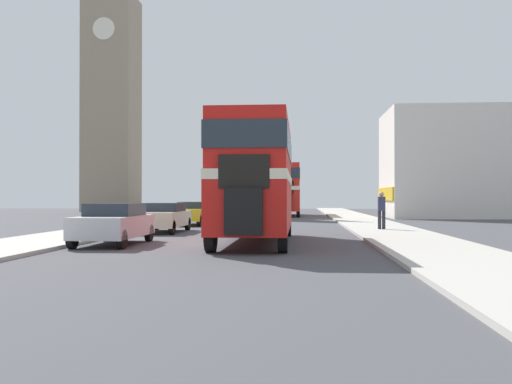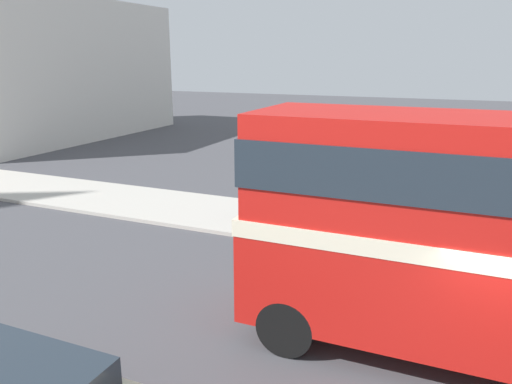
{
  "view_description": "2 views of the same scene",
  "coord_description": "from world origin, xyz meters",
  "views": [
    {
      "loc": [
        2.58,
        -20.49,
        1.66
      ],
      "look_at": [
        1.0,
        0.11,
        1.84
      ],
      "focal_mm": 40.0,
      "sensor_mm": 36.0,
      "label": 1
    },
    {
      "loc": [
        -7.58,
        1.02,
        5.21
      ],
      "look_at": [
        1.0,
        4.73,
        2.66
      ],
      "focal_mm": 35.0,
      "sensor_mm": 36.0,
      "label": 2
    }
  ],
  "objects": [
    {
      "name": "sidewalk_right",
      "position": [
        6.75,
        0.0,
        0.06
      ],
      "size": [
        3.5,
        120.0,
        0.12
      ],
      "color": "#B7B2A8",
      "rests_on": "ground_plane"
    },
    {
      "name": "pedestrian_walking",
      "position": [
        6.52,
        7.28,
        1.14
      ],
      "size": [
        0.36,
        0.36,
        1.8
      ],
      "color": "#282833",
      "rests_on": "sidewalk_right"
    },
    {
      "name": "shop_building_block",
      "position": [
        17.87,
        26.87,
        4.33
      ],
      "size": [
        16.55,
        8.33,
        8.67
      ],
      "color": "silver",
      "rests_on": "ground_plane"
    }
  ]
}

